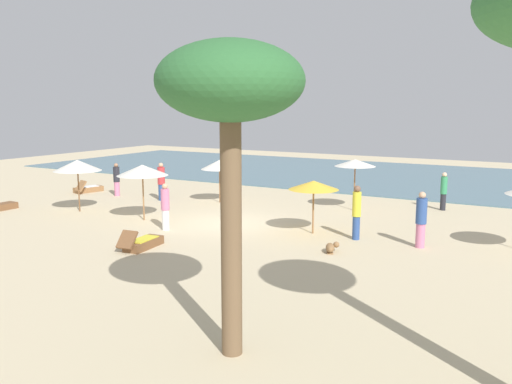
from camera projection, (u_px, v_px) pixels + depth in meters
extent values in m
plane|color=beige|center=(226.00, 224.00, 21.18)|extent=(60.00, 60.00, 0.00)
cube|color=slate|center=(364.00, 175.00, 35.76)|extent=(48.00, 16.00, 0.06)
cylinder|color=brown|center=(220.00, 182.00, 25.64)|extent=(0.05, 0.05, 2.01)
cone|color=silver|center=(219.00, 165.00, 25.50)|extent=(1.77, 1.77, 0.44)
cylinder|color=olive|center=(143.00, 193.00, 21.71)|extent=(0.06, 0.06, 2.22)
cone|color=silver|center=(142.00, 170.00, 21.55)|extent=(2.07, 2.07, 0.44)
cylinder|color=brown|center=(354.00, 185.00, 23.71)|extent=(0.06, 0.06, 2.24)
cone|color=silver|center=(355.00, 163.00, 23.55)|extent=(1.81, 1.81, 0.31)
cylinder|color=brown|center=(79.00, 186.00, 23.46)|extent=(0.06, 0.06, 2.24)
cone|color=silver|center=(77.00, 165.00, 23.31)|extent=(2.06, 2.06, 0.48)
cylinder|color=olive|center=(313.00, 208.00, 19.46)|extent=(0.06, 0.06, 1.91)
cone|color=gold|center=(314.00, 185.00, 19.33)|extent=(1.82, 1.82, 0.32)
cube|color=olive|center=(89.00, 189.00, 28.83)|extent=(0.96, 1.60, 0.28)
cube|color=olive|center=(81.00, 186.00, 28.12)|extent=(0.66, 0.57, 0.57)
cube|color=white|center=(88.00, 187.00, 28.80)|extent=(0.76, 1.15, 0.03)
cube|color=brown|center=(144.00, 244.00, 17.64)|extent=(0.75, 1.55, 0.28)
cube|color=brown|center=(127.00, 240.00, 17.03)|extent=(0.62, 0.54, 0.53)
cube|color=yellow|center=(144.00, 239.00, 17.61)|extent=(0.61, 1.10, 0.03)
cylinder|color=#26262D|center=(443.00, 202.00, 23.86)|extent=(0.34, 0.34, 0.74)
cylinder|color=#338C59|center=(444.00, 185.00, 23.74)|extent=(0.40, 0.40, 0.77)
sphere|color=beige|center=(445.00, 175.00, 23.66)|extent=(0.21, 0.21, 0.21)
cylinder|color=#2D4C8C|center=(162.00, 192.00, 26.29)|extent=(0.43, 0.43, 0.80)
cylinder|color=#BF3338|center=(161.00, 176.00, 26.16)|extent=(0.50, 0.50, 0.84)
sphere|color=tan|center=(161.00, 165.00, 26.07)|extent=(0.23, 0.23, 0.23)
cylinder|color=#D17299|center=(117.00, 189.00, 27.59)|extent=(0.35, 0.35, 0.73)
cylinder|color=#26262D|center=(116.00, 174.00, 27.47)|extent=(0.42, 0.42, 0.77)
sphere|color=#A37556|center=(116.00, 165.00, 27.39)|extent=(0.21, 0.21, 0.21)
cylinder|color=#D17299|center=(420.00, 235.00, 17.64)|extent=(0.36, 0.36, 0.81)
cylinder|color=#2D4C8C|center=(422.00, 211.00, 17.51)|extent=(0.42, 0.42, 0.84)
sphere|color=tan|center=(422.00, 195.00, 17.42)|extent=(0.23, 0.23, 0.23)
cylinder|color=#2D4C8C|center=(356.00, 228.00, 18.68)|extent=(0.31, 0.31, 0.83)
cylinder|color=yellow|center=(357.00, 204.00, 18.54)|extent=(0.37, 0.37, 0.86)
sphere|color=brown|center=(357.00, 189.00, 18.46)|extent=(0.23, 0.23, 0.23)
cylinder|color=white|center=(166.00, 220.00, 20.10)|extent=(0.37, 0.37, 0.77)
cylinder|color=#D17299|center=(165.00, 199.00, 19.98)|extent=(0.43, 0.43, 0.80)
sphere|color=tan|center=(165.00, 186.00, 19.90)|extent=(0.22, 0.22, 0.22)
cylinder|color=brown|center=(231.00, 235.00, 9.83)|extent=(0.39, 0.39, 4.63)
ellipsoid|color=#2D6633|center=(230.00, 81.00, 9.38)|extent=(2.65, 2.65, 1.46)
cube|color=olive|center=(330.00, 252.00, 17.05)|extent=(0.33, 0.42, 0.04)
ellipsoid|color=olive|center=(330.00, 248.00, 17.02)|extent=(0.50, 0.68, 0.28)
sphere|color=olive|center=(336.00, 245.00, 17.18)|extent=(0.20, 0.20, 0.20)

